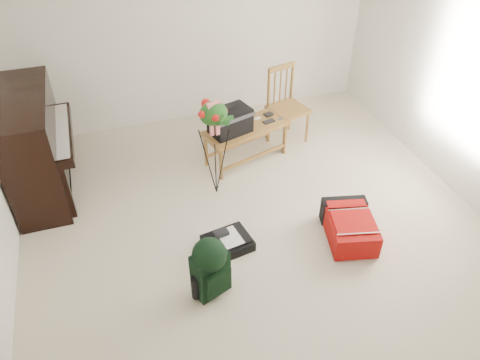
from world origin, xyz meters
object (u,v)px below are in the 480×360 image
object	(u,v)px
piano	(36,148)
red_suitcase	(347,224)
black_duffel	(227,242)
dining_chair	(287,106)
green_backpack	(210,265)
flower_stand	(215,150)
bench	(234,121)

from	to	relation	value
piano	red_suitcase	distance (m)	3.61
black_duffel	dining_chair	bearing A→B (deg)	42.30
piano	green_backpack	bearing A→B (deg)	-54.92
dining_chair	green_backpack	distance (m)	2.83
black_duffel	flower_stand	bearing A→B (deg)	71.98
green_backpack	flower_stand	distance (m)	1.51
red_suitcase	flower_stand	distance (m)	1.68
piano	bench	distance (m)	2.34
piano	red_suitcase	world-z (taller)	piano
bench	green_backpack	world-z (taller)	bench
red_suitcase	black_duffel	xyz separation A→B (m)	(-1.28, 0.22, -0.09)
dining_chair	black_duffel	xyz separation A→B (m)	(-1.38, -1.75, -0.44)
bench	black_duffel	distance (m)	1.65
red_suitcase	flower_stand	xyz separation A→B (m)	(-1.15, 1.13, 0.46)
piano	red_suitcase	bearing A→B (deg)	-30.72
piano	flower_stand	xyz separation A→B (m)	(1.94, -0.70, 0.02)
green_backpack	red_suitcase	bearing A→B (deg)	-10.70
red_suitcase	flower_stand	bearing A→B (deg)	148.53
dining_chair	black_duffel	distance (m)	2.27
dining_chair	flower_stand	world-z (taller)	flower_stand
dining_chair	green_backpack	world-z (taller)	dining_chair
black_duffel	red_suitcase	bearing A→B (deg)	-19.22
green_backpack	flower_stand	size ratio (longest dim) A/B	0.52
bench	dining_chair	world-z (taller)	dining_chair
red_suitcase	flower_stand	size ratio (longest dim) A/B	0.62
flower_stand	red_suitcase	bearing A→B (deg)	-60.88
piano	dining_chair	xyz separation A→B (m)	(3.18, 0.14, -0.09)
bench	green_backpack	bearing A→B (deg)	-129.83
piano	dining_chair	bearing A→B (deg)	2.53
bench	green_backpack	size ratio (longest dim) A/B	1.81
piano	bench	world-z (taller)	piano
black_duffel	flower_stand	distance (m)	1.07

